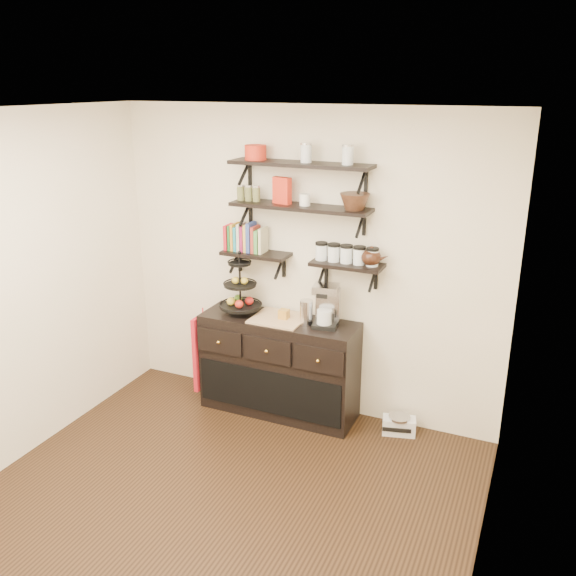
{
  "coord_description": "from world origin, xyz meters",
  "views": [
    {
      "loc": [
        1.91,
        -2.98,
        2.87
      ],
      "look_at": [
        0.1,
        1.15,
        1.34
      ],
      "focal_mm": 38.0,
      "sensor_mm": 36.0,
      "label": 1
    }
  ],
  "objects_px": {
    "coffee_maker": "(326,306)",
    "radio": "(399,425)",
    "sideboard": "(279,366)",
    "fruit_stand": "(241,293)"
  },
  "relations": [
    {
      "from": "coffee_maker",
      "to": "radio",
      "type": "height_order",
      "value": "coffee_maker"
    },
    {
      "from": "sideboard",
      "to": "fruit_stand",
      "type": "relative_size",
      "value": 2.55
    },
    {
      "from": "coffee_maker",
      "to": "radio",
      "type": "distance_m",
      "value": 1.2
    },
    {
      "from": "fruit_stand",
      "to": "radio",
      "type": "relative_size",
      "value": 1.81
    },
    {
      "from": "fruit_stand",
      "to": "coffee_maker",
      "type": "height_order",
      "value": "fruit_stand"
    },
    {
      "from": "coffee_maker",
      "to": "radio",
      "type": "bearing_deg",
      "value": -6.79
    },
    {
      "from": "fruit_stand",
      "to": "radio",
      "type": "xyz_separation_m",
      "value": [
        1.47,
        0.05,
        -1.01
      ]
    },
    {
      "from": "fruit_stand",
      "to": "radio",
      "type": "distance_m",
      "value": 1.78
    },
    {
      "from": "sideboard",
      "to": "radio",
      "type": "xyz_separation_m",
      "value": [
        1.1,
        0.06,
        -0.37
      ]
    },
    {
      "from": "sideboard",
      "to": "coffee_maker",
      "type": "relative_size",
      "value": 3.75
    }
  ]
}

